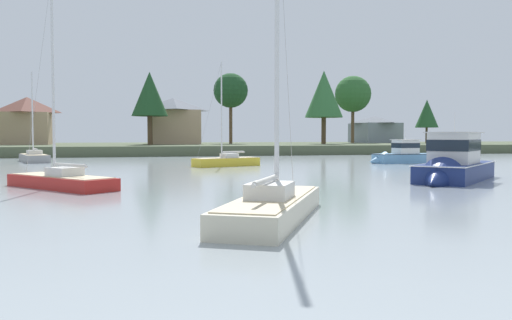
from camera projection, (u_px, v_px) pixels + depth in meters
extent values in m
cube|color=#4C563D|center=(195.00, 148.00, 93.00)|extent=(204.96, 44.96, 1.40)
cube|color=gold|center=(226.00, 165.00, 47.41)|extent=(6.57, 4.00, 1.28)
cube|color=#CCB78E|center=(226.00, 158.00, 47.38)|extent=(6.13, 3.66, 0.04)
cube|color=silver|center=(229.00, 155.00, 47.56)|extent=(1.72, 1.60, 0.38)
cylinder|color=silver|center=(222.00, 110.00, 46.89)|extent=(0.13, 0.13, 8.75)
cylinder|color=silver|center=(233.00, 152.00, 47.80)|extent=(2.40, 1.01, 0.10)
cylinder|color=silver|center=(233.00, 152.00, 47.80)|extent=(2.18, 0.95, 0.14)
cylinder|color=#999999|center=(209.00, 110.00, 46.16)|extent=(2.38, 0.93, 8.71)
cube|color=beige|center=(273.00, 216.00, 17.12)|extent=(5.70, 8.22, 1.24)
cube|color=#CCB78E|center=(273.00, 197.00, 17.09)|extent=(5.25, 7.66, 0.04)
cube|color=silver|center=(270.00, 190.00, 16.68)|extent=(2.02, 2.22, 0.49)
cylinder|color=silver|center=(277.00, 43.00, 17.48)|extent=(0.16, 0.16, 10.34)
cylinder|color=silver|center=(266.00, 181.00, 16.10)|extent=(1.66, 2.96, 0.13)
cylinder|color=silver|center=(266.00, 180.00, 16.10)|extent=(1.52, 2.67, 0.14)
cylinder|color=#999999|center=(286.00, 51.00, 19.07)|extent=(1.57, 2.92, 10.29)
cube|color=navy|center=(456.00, 176.00, 32.35)|extent=(8.60, 8.13, 1.69)
cone|color=navy|center=(437.00, 181.00, 28.68)|extent=(3.64, 3.65, 2.68)
cube|color=silver|center=(456.00, 163.00, 32.31)|extent=(8.81, 8.34, 0.05)
cube|color=silver|center=(454.00, 148.00, 31.79)|extent=(4.22, 4.13, 1.88)
cube|color=#19232D|center=(454.00, 145.00, 31.78)|extent=(4.30, 4.21, 0.68)
cube|color=beige|center=(455.00, 132.00, 31.74)|extent=(4.79, 4.69, 0.06)
cylinder|color=silver|center=(455.00, 122.00, 31.71)|extent=(0.03, 0.03, 1.23)
cube|color=#669ECC|center=(405.00, 161.00, 53.15)|extent=(6.69, 2.80, 1.51)
cone|color=#669ECC|center=(377.00, 161.00, 52.07)|extent=(2.00, 2.15, 1.99)
cube|color=black|center=(405.00, 154.00, 53.11)|extent=(6.83, 2.90, 0.05)
cube|color=silver|center=(405.00, 147.00, 53.11)|extent=(2.35, 1.96, 1.41)
cube|color=#19232D|center=(406.00, 145.00, 53.10)|extent=(2.39, 2.00, 0.51)
cube|color=beige|center=(406.00, 140.00, 53.07)|extent=(2.64, 2.27, 0.06)
cylinder|color=silver|center=(406.00, 135.00, 53.05)|extent=(0.03, 0.03, 0.98)
cube|color=gray|center=(34.00, 161.00, 55.52)|extent=(4.29, 7.84, 1.34)
cube|color=#CCB78E|center=(34.00, 154.00, 55.49)|extent=(3.90, 7.33, 0.04)
cube|color=silver|center=(34.00, 152.00, 55.15)|extent=(1.85, 1.99, 0.45)
cylinder|color=silver|center=(32.00, 113.00, 55.79)|extent=(0.15, 0.15, 8.94)
cylinder|color=silver|center=(35.00, 149.00, 54.68)|extent=(0.97, 2.92, 0.12)
cylinder|color=silver|center=(35.00, 149.00, 54.68)|extent=(0.90, 2.63, 0.14)
cylinder|color=#999999|center=(31.00, 114.00, 57.09)|extent=(0.87, 2.90, 8.90)
cube|color=#B2231E|center=(61.00, 186.00, 27.43)|extent=(6.24, 7.15, 1.09)
cube|color=#CCB78E|center=(61.00, 176.00, 27.41)|extent=(5.76, 6.64, 0.04)
cube|color=silver|center=(65.00, 171.00, 27.17)|extent=(2.06, 2.11, 0.45)
cylinder|color=silver|center=(53.00, 76.00, 27.52)|extent=(0.15, 0.15, 10.59)
cylinder|color=silver|center=(70.00, 166.00, 26.83)|extent=(1.93, 2.42, 0.12)
cylinder|color=silver|center=(70.00, 165.00, 26.83)|extent=(1.76, 2.20, 0.14)
cylinder|color=#999999|center=(38.00, 79.00, 28.44)|extent=(1.86, 2.37, 10.55)
cylinder|color=brown|center=(427.00, 130.00, 100.14)|extent=(0.41, 0.41, 5.09)
cone|color=#235128|center=(427.00, 114.00, 99.99)|extent=(4.43, 4.43, 5.41)
cylinder|color=brown|center=(324.00, 122.00, 90.84)|extent=(0.81, 0.81, 7.80)
cone|color=#336B38|center=(324.00, 94.00, 90.62)|extent=(6.72, 6.72, 8.21)
cylinder|color=brown|center=(353.00, 123.00, 102.29)|extent=(0.64, 0.64, 8.13)
sphere|color=#2D602D|center=(353.00, 94.00, 102.03)|extent=(7.15, 7.15, 7.15)
cylinder|color=brown|center=(150.00, 121.00, 81.39)|extent=(0.80, 0.80, 7.51)
cone|color=#1E4723|center=(150.00, 94.00, 81.19)|extent=(5.71, 5.71, 6.98)
cylinder|color=brown|center=(231.00, 121.00, 95.28)|extent=(0.61, 0.61, 8.38)
sphere|color=#1E4723|center=(231.00, 91.00, 95.02)|extent=(6.37, 6.37, 6.37)
cube|color=gray|center=(375.00, 133.00, 109.68)|extent=(7.97, 9.84, 4.14)
pyramid|color=#565B66|center=(375.00, 120.00, 109.55)|extent=(8.61, 10.63, 1.49)
cube|color=tan|center=(27.00, 129.00, 84.39)|extent=(7.18, 6.82, 5.23)
pyramid|color=brown|center=(27.00, 105.00, 84.21)|extent=(7.76, 7.36, 2.55)
cube|color=tan|center=(173.00, 127.00, 89.91)|extent=(8.49, 9.35, 5.83)
pyramid|color=#565B66|center=(173.00, 104.00, 89.72)|extent=(9.17, 10.10, 2.19)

